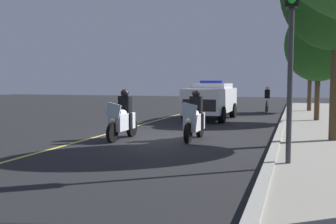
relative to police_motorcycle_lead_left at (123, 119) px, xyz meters
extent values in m
plane|color=black|center=(-0.85, 1.30, -0.70)|extent=(80.00, 80.00, 0.00)
cube|color=#9E9B93|center=(-0.85, 5.07, -0.62)|extent=(48.00, 0.24, 0.15)
cube|color=#E0D14C|center=(-0.85, -1.16, -0.70)|extent=(48.00, 0.12, 0.01)
cylinder|color=black|center=(0.76, -0.02, -0.38)|extent=(0.64, 0.13, 0.64)
cylinder|color=black|center=(-0.74, 0.01, -0.38)|extent=(0.64, 0.15, 0.64)
cube|color=silver|center=(0.03, 0.00, -0.08)|extent=(1.21, 0.46, 0.56)
ellipsoid|color=silver|center=(0.08, 0.00, 0.22)|extent=(0.57, 0.33, 0.24)
cube|color=silver|center=(0.66, -0.01, 0.35)|extent=(0.07, 0.56, 0.53)
sphere|color=#F9F4CC|center=(0.72, -0.01, 0.02)|extent=(0.17, 0.17, 0.17)
sphere|color=red|center=(0.53, -0.17, 0.28)|extent=(0.09, 0.09, 0.09)
sphere|color=#1933F2|center=(0.54, 0.15, 0.28)|extent=(0.09, 0.09, 0.09)
cube|color=black|center=(-0.20, 0.00, 0.48)|extent=(0.29, 0.41, 0.60)
cube|color=black|center=(-0.13, 0.20, -0.08)|extent=(0.18, 0.14, 0.56)
cube|color=black|center=(-0.14, -0.20, -0.08)|extent=(0.18, 0.14, 0.56)
sphere|color=black|center=(-0.18, 0.00, 0.88)|extent=(0.28, 0.28, 0.28)
cylinder|color=black|center=(0.12, 2.35, -0.38)|extent=(0.64, 0.13, 0.64)
cylinder|color=black|center=(-1.38, 2.38, -0.38)|extent=(0.64, 0.15, 0.64)
cube|color=white|center=(-0.61, 2.37, -0.08)|extent=(1.21, 0.46, 0.56)
ellipsoid|color=white|center=(-0.56, 2.37, 0.22)|extent=(0.57, 0.33, 0.24)
cube|color=silver|center=(0.02, 2.36, 0.35)|extent=(0.07, 0.56, 0.53)
sphere|color=#F9F4CC|center=(0.08, 2.36, 0.02)|extent=(0.17, 0.17, 0.17)
sphere|color=red|center=(-0.11, 2.20, 0.28)|extent=(0.09, 0.09, 0.09)
sphere|color=#1933F2|center=(-0.11, 2.52, 0.28)|extent=(0.09, 0.09, 0.09)
cube|color=black|center=(-0.84, 2.37, 0.48)|extent=(0.29, 0.41, 0.60)
cube|color=black|center=(-0.78, 2.57, -0.08)|extent=(0.18, 0.14, 0.56)
cube|color=black|center=(-0.78, 2.17, -0.08)|extent=(0.18, 0.14, 0.56)
sphere|color=black|center=(-0.82, 2.37, 0.88)|extent=(0.28, 0.28, 0.28)
cube|color=silver|center=(-8.04, 1.36, 0.32)|extent=(4.94, 2.00, 1.24)
cube|color=silver|center=(-8.34, 1.37, 1.02)|extent=(2.43, 1.80, 0.36)
cube|color=#2633D8|center=(-8.14, 1.37, 1.28)|extent=(0.30, 1.21, 0.14)
cube|color=black|center=(-5.64, 1.32, 0.18)|extent=(0.15, 1.62, 0.56)
cylinder|color=black|center=(-6.47, 2.23, -0.30)|extent=(0.81, 0.30, 0.80)
cylinder|color=black|center=(-6.50, 0.43, -0.30)|extent=(0.81, 0.30, 0.80)
cylinder|color=black|center=(-9.57, 2.30, -0.30)|extent=(0.81, 0.30, 0.80)
cylinder|color=black|center=(-9.60, 0.50, -0.30)|extent=(0.81, 0.30, 0.80)
cylinder|color=black|center=(-13.21, 3.84, -0.37)|extent=(0.66, 0.05, 0.66)
cylinder|color=black|center=(-14.31, 3.86, -0.37)|extent=(0.66, 0.05, 0.66)
cube|color=black|center=(-13.76, 3.85, -0.10)|extent=(1.00, 0.08, 0.36)
cube|color=black|center=(-13.81, 3.85, 0.50)|extent=(0.25, 0.32, 0.56)
sphere|color=tan|center=(-13.78, 3.85, 0.88)|extent=(0.22, 0.22, 0.22)
cylinder|color=#38383D|center=(2.79, 5.47, 1.59)|extent=(0.12, 0.12, 4.38)
cylinder|color=#4C3823|center=(-1.38, 6.78, 1.09)|extent=(0.30, 0.30, 3.38)
cylinder|color=#4C3823|center=(-8.27, 6.61, 0.61)|extent=(0.25, 0.25, 2.43)
ellipsoid|color=#1E4C19|center=(-8.27, 6.61, 3.12)|extent=(3.23, 3.23, 3.64)
cylinder|color=#4C3823|center=(-14.98, 6.47, 0.54)|extent=(0.27, 0.27, 2.28)
ellipsoid|color=#1E4C19|center=(-14.98, 6.47, 2.69)|extent=(2.52, 2.52, 2.40)
camera|label=1|loc=(11.94, 5.59, 1.25)|focal=41.18mm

